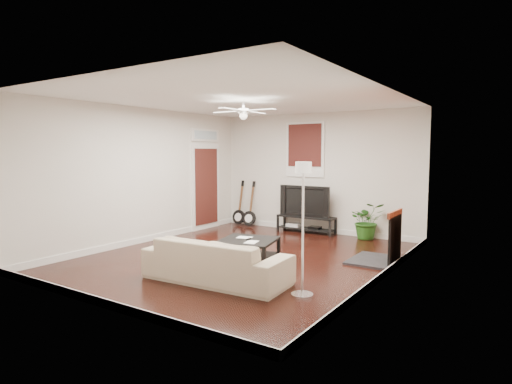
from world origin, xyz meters
TOP-DOWN VIEW (x-y plane):
  - room at (0.00, 0.00)m, footprint 5.01×6.01m
  - brick_accent at (2.49, 1.00)m, footprint 0.02×2.20m
  - fireplace at (2.20, 1.00)m, footprint 0.80×1.10m
  - window_back at (-0.30, 2.97)m, footprint 1.00×0.06m
  - door_left at (-2.46, 1.90)m, footprint 0.08×1.00m
  - tv_stand at (-0.15, 2.78)m, footprint 1.40×0.37m
  - tv at (-0.15, 2.80)m, footprint 1.25×0.16m
  - coffee_table at (0.22, -0.19)m, footprint 1.11×1.11m
  - sofa at (0.48, -1.39)m, footprint 2.22×0.99m
  - floor_lamp at (1.83, -1.29)m, footprint 0.31×0.31m
  - potted_plant at (1.31, 2.82)m, footprint 0.94×0.91m
  - guitar_left at (-2.08, 2.75)m, footprint 0.37×0.26m
  - guitar_right at (-1.73, 2.72)m, footprint 0.39×0.29m
  - ceiling_fan at (0.00, 0.00)m, footprint 1.24×1.24m

SIDE VIEW (x-z plane):
  - coffee_table at x=0.22m, z-range 0.00..0.38m
  - tv_stand at x=-0.15m, z-range 0.00..0.39m
  - sofa at x=0.48m, z-range 0.00..0.63m
  - potted_plant at x=1.31m, z-range 0.00..0.81m
  - fireplace at x=2.20m, z-range 0.00..0.92m
  - guitar_left at x=-2.08m, z-range 0.00..1.18m
  - guitar_right at x=-1.73m, z-range 0.00..1.18m
  - tv at x=-0.15m, z-range 0.39..1.11m
  - floor_lamp at x=1.83m, z-range 0.00..1.77m
  - door_left at x=-2.46m, z-range 0.00..2.50m
  - room at x=0.00m, z-range 0.00..2.80m
  - brick_accent at x=2.49m, z-range 0.00..2.80m
  - window_back at x=-0.30m, z-range 1.30..2.60m
  - ceiling_fan at x=0.00m, z-range 2.44..2.76m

